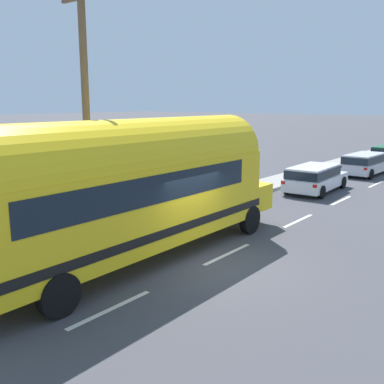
# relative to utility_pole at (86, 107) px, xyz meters

# --- Properties ---
(ground_plane) EXTENTS (300.00, 300.00, 0.00)m
(ground_plane) POSITION_rel_utility_pole_xyz_m (4.45, 0.58, -4.42)
(ground_plane) COLOR #424247
(lane_markings) EXTENTS (3.69, 80.00, 0.01)m
(lane_markings) POSITION_rel_utility_pole_xyz_m (1.94, 13.12, -4.42)
(lane_markings) COLOR silver
(lane_markings) RESTS_ON ground
(sidewalk_slab) EXTENTS (2.03, 90.00, 0.15)m
(sidewalk_slab) POSITION_rel_utility_pole_xyz_m (-0.12, 10.58, -4.35)
(sidewalk_slab) COLOR gray
(sidewalk_slab) RESTS_ON ground
(utility_pole) EXTENTS (1.80, 0.24, 8.50)m
(utility_pole) POSITION_rel_utility_pole_xyz_m (0.00, 0.00, 0.00)
(utility_pole) COLOR brown
(utility_pole) RESTS_ON ground
(painted_bus) EXTENTS (2.63, 12.49, 4.12)m
(painted_bus) POSITION_rel_utility_pole_xyz_m (2.67, -1.00, -2.12)
(painted_bus) COLOR yellow
(painted_bus) RESTS_ON ground
(car_lead) EXTENTS (2.13, 4.70, 1.37)m
(car_lead) POSITION_rel_utility_pole_xyz_m (2.58, 12.39, -3.63)
(car_lead) COLOR white
(car_lead) RESTS_ON ground
(car_second) EXTENTS (2.03, 4.85, 1.37)m
(car_second) POSITION_rel_utility_pole_xyz_m (2.89, 19.56, -3.63)
(car_second) COLOR silver
(car_second) RESTS_ON ground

